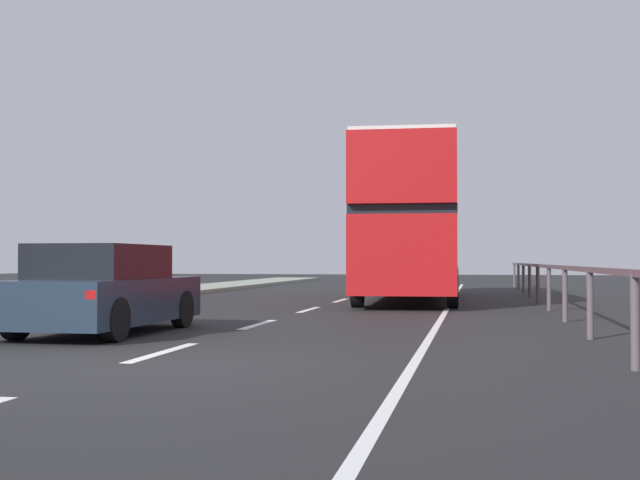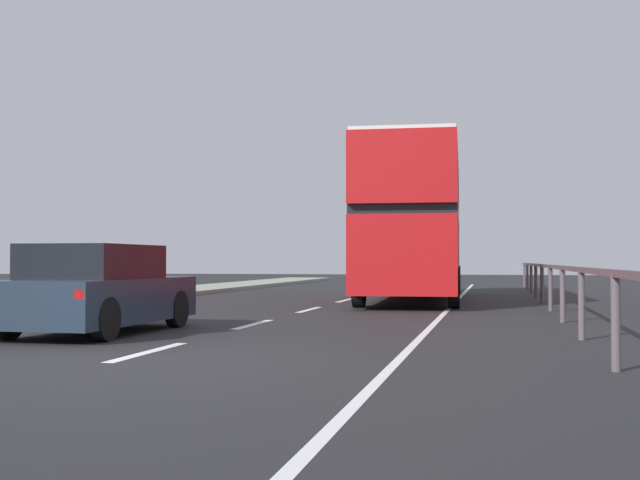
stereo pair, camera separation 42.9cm
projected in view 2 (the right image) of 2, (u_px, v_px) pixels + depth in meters
name	position (u px, v px, depth m)	size (l,w,h in m)	color
ground_plane	(114.00, 365.00, 9.49)	(75.80, 120.00, 0.10)	black
lane_paint_markings	(381.00, 315.00, 17.45)	(3.34, 46.00, 0.01)	silver
bridge_side_railing	(556.00, 275.00, 17.15)	(0.10, 42.00, 1.07)	#53484E
double_decker_bus_red	(415.00, 222.00, 24.24)	(2.98, 11.39, 4.28)	#AD1215
hatchback_car_near	(98.00, 291.00, 13.18)	(1.81, 4.03, 1.42)	#1D2938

